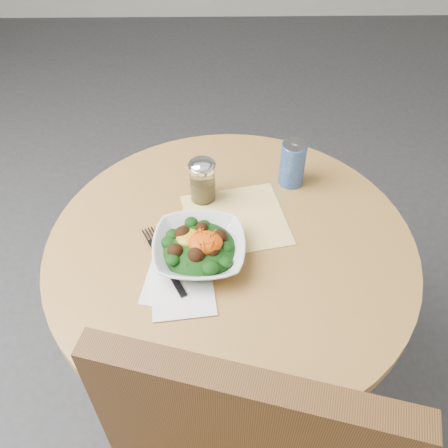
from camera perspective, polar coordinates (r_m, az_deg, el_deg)
name	(u,v)px	position (r m, az deg, el deg)	size (l,w,h in m)	color
ground	(229,386)	(1.84, 0.55, -18.02)	(6.00, 6.00, 0.00)	#323235
table	(230,293)	(1.36, 0.71, -7.87)	(0.90, 0.90, 0.75)	black
cloth_napkin	(236,220)	(1.27, 1.33, 0.50)	(0.25, 0.23, 0.00)	#ECA40C
paper_napkins	(179,288)	(1.13, -5.15, -7.26)	(0.17, 0.18, 0.00)	white
salad_bowl	(199,249)	(1.16, -2.84, -2.82)	(0.22, 0.22, 0.08)	silver
fork	(163,258)	(1.18, -7.01, -3.90)	(0.12, 0.22, 0.00)	black
spice_shaker	(202,180)	(1.29, -2.48, 5.01)	(0.07, 0.07, 0.13)	silver
beverage_can	(292,164)	(1.35, 7.83, 6.86)	(0.07, 0.07, 0.13)	#0D2795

